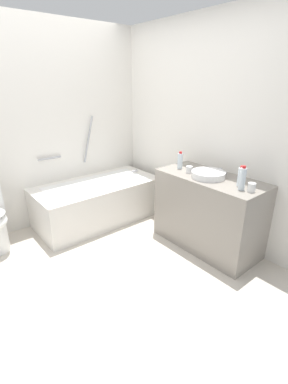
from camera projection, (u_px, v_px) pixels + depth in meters
The scene contains 12 objects.
ground_plane at pixel (92, 263), 2.93m from camera, with size 4.00×4.00×0.00m, color beige.
wall_back_tiled at pixel (32, 129), 3.38m from camera, with size 3.40×0.10×2.50m, color white.
wall_right_mirror at pixel (196, 129), 3.37m from camera, with size 0.10×2.86×2.50m, color white.
bathtub at pixel (98, 200), 3.77m from camera, with size 1.64×0.79×1.36m.
vanity_counter at pixel (208, 212), 3.12m from camera, with size 0.56×1.19×0.85m, color gray.
sink_basin at pixel (208, 174), 2.92m from camera, with size 0.35×0.35×0.07m, color white.
sink_faucet at pixel (220, 171), 3.05m from camera, with size 0.11×0.15×0.07m.
water_bottle_0 at pixel (241, 177), 2.67m from camera, with size 0.07×0.07×0.20m.
water_bottle_1 at pixel (243, 179), 2.57m from camera, with size 0.06×0.06×0.23m.
water_bottle_2 at pixel (180, 161), 3.20m from camera, with size 0.06×0.06×0.20m.
drinking_glass_0 at pixel (189, 170), 3.07m from camera, with size 0.07×0.07×0.08m, color white.
drinking_glass_1 at pixel (252, 187), 2.54m from camera, with size 0.07×0.07×0.09m, color white.
Camera 1 is at (-1.11, -2.23, 1.80)m, focal length 25.85 mm.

